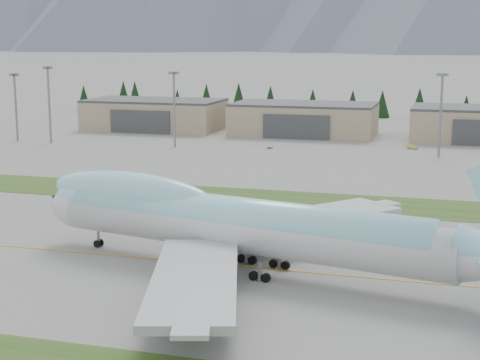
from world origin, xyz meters
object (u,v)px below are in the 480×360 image
(hangar_left, at_px, (155,114))
(boeing_747_freighter, at_px, (242,224))
(service_vehicle_a, at_px, (270,148))
(service_vehicle_b, at_px, (412,149))
(hangar_center, at_px, (304,119))

(hangar_left, bearing_deg, boeing_747_freighter, -63.23)
(service_vehicle_a, bearing_deg, hangar_left, 138.33)
(service_vehicle_a, xyz_separation_m, service_vehicle_b, (41.14, 9.72, 0.00))
(hangar_left, bearing_deg, service_vehicle_a, -33.82)
(hangar_left, height_order, hangar_center, same)
(hangar_left, xyz_separation_m, service_vehicle_b, (92.71, -24.83, -5.39))
(hangar_center, bearing_deg, service_vehicle_b, -33.36)
(boeing_747_freighter, bearing_deg, hangar_left, 128.66)
(hangar_center, height_order, service_vehicle_b, hangar_center)
(hangar_center, bearing_deg, boeing_747_freighter, -81.95)
(hangar_left, distance_m, service_vehicle_a, 62.31)
(hangar_left, distance_m, service_vehicle_b, 96.13)
(boeing_747_freighter, xyz_separation_m, service_vehicle_b, (16.29, 126.63, -6.71))
(service_vehicle_a, bearing_deg, boeing_747_freighter, -85.85)
(hangar_left, xyz_separation_m, hangar_center, (55.00, 0.00, 0.00))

